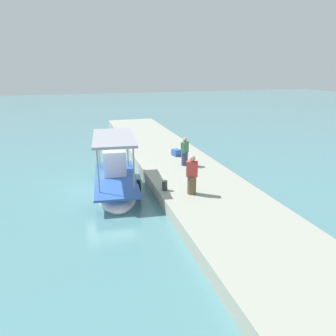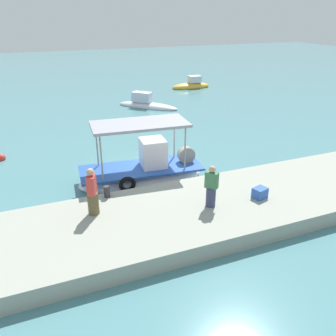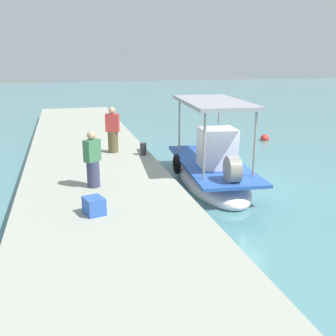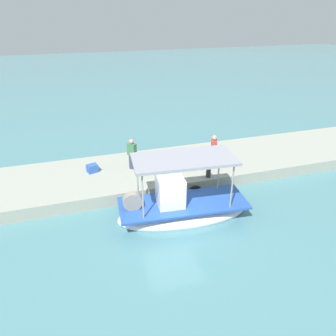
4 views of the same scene
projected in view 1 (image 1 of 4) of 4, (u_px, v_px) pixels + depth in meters
The scene contains 7 objects.
ground_plane at pixel (108, 188), 16.76m from camera, with size 120.00×120.00×0.00m, color teal.
dock_quay at pixel (186, 175), 17.82m from camera, with size 36.00×4.58×0.63m, color #9EA193.
main_fishing_boat at pixel (116, 182), 16.27m from camera, with size 5.93×2.54×3.20m.
fisherman_near_bollard at pixel (192, 177), 14.16m from camera, with size 0.51×0.57×1.77m.
fisherman_by_crate at pixel (185, 153), 18.26m from camera, with size 0.51×0.52×1.63m.
mooring_bollard at pixel (165, 185), 14.72m from camera, with size 0.24×0.24×0.46m, color #2D2D33.
cargo_crate at pixel (176, 153), 20.38m from camera, with size 0.53×0.42×0.41m, color #305AB8.
Camera 1 is at (-15.90, 1.36, 6.13)m, focal length 34.26 mm.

